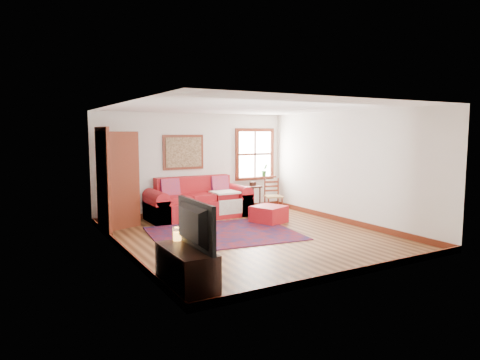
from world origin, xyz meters
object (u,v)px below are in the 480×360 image
red_ottoman (269,214)px  side_table (249,191)px  ladder_back_chair (273,195)px  media_cabinet (186,271)px  red_leather_sofa (198,204)px

red_ottoman → side_table: size_ratio=0.99×
ladder_back_chair → media_cabinet: (-3.94, -3.90, -0.18)m
ladder_back_chair → media_cabinet: ladder_back_chair is taller
media_cabinet → red_ottoman: bearing=43.1°
side_table → media_cabinet: 5.72m
red_ottoman → ladder_back_chair: bearing=30.1°
red_leather_sofa → ladder_back_chair: 1.89m
red_ottoman → side_table: bearing=56.3°
red_ottoman → ladder_back_chair: size_ratio=0.75×
side_table → ladder_back_chair: bearing=-56.1°
red_leather_sofa → red_ottoman: red_leather_sofa is taller
red_ottoman → ladder_back_chair: (0.68, 0.85, 0.28)m
ladder_back_chair → side_table: bearing=123.9°
side_table → ladder_back_chair: (0.37, -0.55, -0.07)m
ladder_back_chair → media_cabinet: 5.55m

